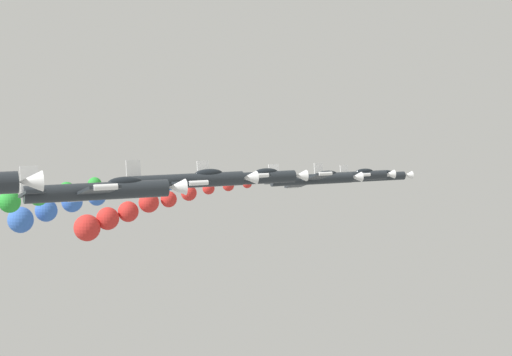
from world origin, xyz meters
TOP-DOWN VIEW (x-y plane):
  - airplane_lead at (-36.87, 29.82)m, footprint 9.43×10.35m
  - airplane_left_inner at (-25.34, 21.28)m, footprint 9.46×10.35m
  - airplane_right_inner at (-12.32, 10.78)m, footprint 9.29×10.35m
  - smoke_trail_right_inner at (-11.65, -8.93)m, footprint 2.95×18.53m
  - airplane_left_outer at (-0.10, -0.58)m, footprint 9.43×10.35m
  - smoke_trail_left_outer at (1.94, -17.35)m, footprint 4.89×14.99m
  - airplane_right_outer at (11.86, -9.74)m, footprint 9.53×10.35m
  - airplane_trailing at (24.97, -19.28)m, footprint 9.41×10.35m

SIDE VIEW (x-z plane):
  - airplane_lead at x=-36.87m, z-range 94.51..97.50m
  - smoke_trail_right_inner at x=-11.65m, z-range 94.87..100.05m
  - airplane_left_inner at x=-25.34m, z-range 96.50..99.41m
  - airplane_right_inner at x=-12.32m, z-range 98.10..101.40m
  - smoke_trail_left_outer at x=1.94m, z-range 98.92..102.37m
  - airplane_left_outer at x=-0.10m, z-range 100.44..103.43m
  - airplane_right_outer at x=11.86m, z-range 102.39..105.01m
  - airplane_trailing at x=24.97m, z-range 103.67..106.71m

